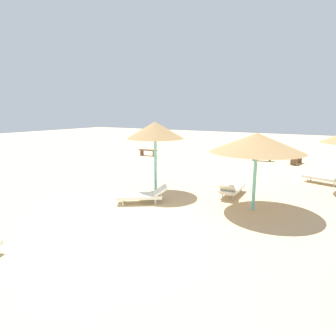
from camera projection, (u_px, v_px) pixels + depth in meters
ground_plane at (119, 221)px, 8.83m from camera, size 80.00×80.00×0.00m
parasol_1 at (155, 130)px, 11.41m from camera, size 2.37×2.37×3.00m
parasol_3 at (257, 143)px, 9.44m from camera, size 3.18×3.18×2.70m
lounger_1 at (143, 195)px, 10.54m from camera, size 1.92×1.62×0.67m
lounger_2 at (326, 178)px, 13.29m from camera, size 1.98×1.17×0.75m
lounger_3 at (231, 188)px, 11.47m from camera, size 0.71×1.92×0.69m
bench_0 at (148, 151)px, 21.92m from camera, size 1.54×0.58×0.49m
bench_1 at (262, 156)px, 19.62m from camera, size 1.55×0.68×0.49m
bench_2 at (296, 159)px, 18.43m from camera, size 0.67×1.55×0.49m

